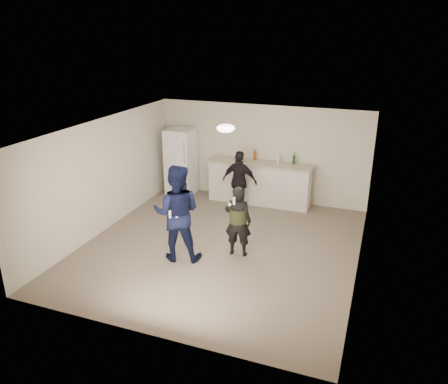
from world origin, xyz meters
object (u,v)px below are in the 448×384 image
(man, at_px, (177,213))
(spectator, at_px, (240,181))
(woman, at_px, (238,221))
(shaker, at_px, (239,157))
(counter, at_px, (259,184))
(fridge, at_px, (181,162))

(man, relative_size, spectator, 1.26)
(woman, bearing_deg, spectator, -78.44)
(shaker, bearing_deg, woman, -71.49)
(spectator, bearing_deg, man, 84.86)
(spectator, bearing_deg, counter, -113.68)
(man, bearing_deg, woman, -168.56)
(shaker, relative_size, woman, 0.12)
(fridge, height_order, woman, fridge)
(man, distance_m, woman, 1.21)
(counter, relative_size, shaker, 15.29)
(woman, height_order, spectator, spectator)
(shaker, height_order, spectator, spectator)
(counter, xyz_separation_m, man, (-0.67, -3.39, 0.44))
(man, bearing_deg, shaker, -107.45)
(counter, height_order, shaker, shaker)
(counter, relative_size, spectator, 1.71)
(shaker, relative_size, spectator, 0.11)
(man, bearing_deg, counter, -117.11)
(fridge, relative_size, spectator, 1.18)
(counter, height_order, spectator, spectator)
(counter, xyz_separation_m, shaker, (-0.58, 0.02, 0.65))
(shaker, bearing_deg, counter, -2.31)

